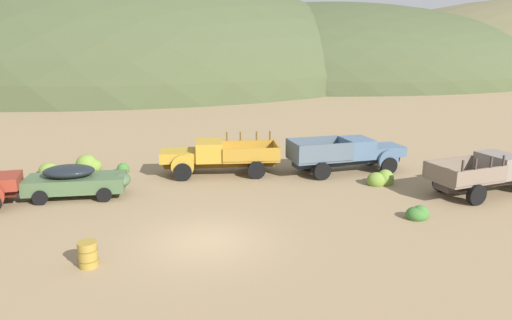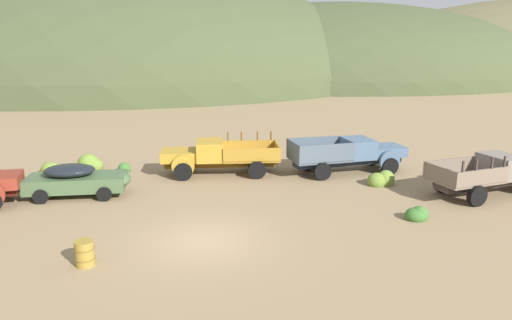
{
  "view_description": "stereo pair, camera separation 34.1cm",
  "coord_description": "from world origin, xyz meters",
  "px_view_note": "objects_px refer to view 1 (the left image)",
  "views": [
    {
      "loc": [
        0.09,
        -16.44,
        7.27
      ],
      "look_at": [
        2.55,
        6.4,
        1.42
      ],
      "focal_mm": 33.42,
      "sensor_mm": 36.0,
      "label": 1
    },
    {
      "loc": [
        0.43,
        -16.47,
        7.27
      ],
      "look_at": [
        2.55,
        6.4,
        1.42
      ],
      "focal_mm": 33.42,
      "sensor_mm": 36.0,
      "label": 2
    }
  ],
  "objects_px": {
    "car_weathered_green": "(79,180)",
    "truck_primer_gray": "(497,172)",
    "truck_chalk_blue": "(354,154)",
    "truck_mustard": "(211,157)",
    "oil_drum_foreground": "(88,254)"
  },
  "relations": [
    {
      "from": "truck_chalk_blue",
      "to": "oil_drum_foreground",
      "type": "bearing_deg",
      "value": -149.53
    },
    {
      "from": "truck_mustard",
      "to": "truck_chalk_blue",
      "type": "bearing_deg",
      "value": 178.75
    },
    {
      "from": "car_weathered_green",
      "to": "truck_primer_gray",
      "type": "relative_size",
      "value": 0.74
    },
    {
      "from": "truck_mustard",
      "to": "truck_primer_gray",
      "type": "xyz_separation_m",
      "value": [
        13.71,
        -4.62,
        -0.0
      ]
    },
    {
      "from": "truck_chalk_blue",
      "to": "oil_drum_foreground",
      "type": "xyz_separation_m",
      "value": [
        -12.18,
        -10.37,
        -0.59
      ]
    },
    {
      "from": "truck_mustard",
      "to": "oil_drum_foreground",
      "type": "relative_size",
      "value": 7.44
    },
    {
      "from": "truck_mustard",
      "to": "truck_chalk_blue",
      "type": "xyz_separation_m",
      "value": [
        7.96,
        -0.25,
        0.01
      ]
    },
    {
      "from": "car_weathered_green",
      "to": "truck_chalk_blue",
      "type": "relative_size",
      "value": 0.72
    },
    {
      "from": "truck_mustard",
      "to": "truck_primer_gray",
      "type": "distance_m",
      "value": 14.47
    },
    {
      "from": "truck_mustard",
      "to": "oil_drum_foreground",
      "type": "height_order",
      "value": "truck_mustard"
    },
    {
      "from": "truck_chalk_blue",
      "to": "oil_drum_foreground",
      "type": "height_order",
      "value": "truck_chalk_blue"
    },
    {
      "from": "oil_drum_foreground",
      "to": "car_weathered_green",
      "type": "bearing_deg",
      "value": 105.56
    },
    {
      "from": "truck_primer_gray",
      "to": "oil_drum_foreground",
      "type": "relative_size",
      "value": 7.58
    },
    {
      "from": "truck_chalk_blue",
      "to": "truck_primer_gray",
      "type": "height_order",
      "value": "truck_primer_gray"
    },
    {
      "from": "car_weathered_green",
      "to": "oil_drum_foreground",
      "type": "relative_size",
      "value": 5.6
    }
  ]
}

